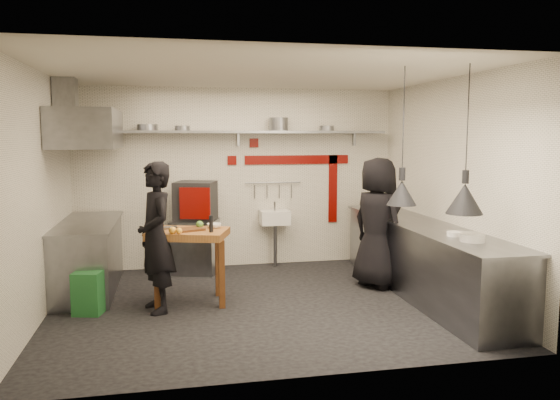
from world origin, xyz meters
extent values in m
plane|color=black|center=(0.00, 0.00, 0.00)|extent=(5.00, 5.00, 0.00)
plane|color=beige|center=(0.00, 0.00, 2.80)|extent=(5.00, 5.00, 0.00)
cube|color=silver|center=(0.00, 2.10, 1.40)|extent=(5.00, 0.04, 2.80)
cube|color=silver|center=(0.00, -2.10, 1.40)|extent=(5.00, 0.04, 2.80)
cube|color=silver|center=(-2.50, 0.00, 1.40)|extent=(0.04, 4.20, 2.80)
cube|color=silver|center=(2.50, 0.00, 1.40)|extent=(0.04, 4.20, 2.80)
cube|color=#610602|center=(0.95, 2.08, 1.68)|extent=(1.70, 0.02, 0.14)
cube|color=#610602|center=(1.55, 2.08, 1.20)|extent=(0.14, 0.02, 1.10)
cube|color=#610602|center=(0.25, 2.08, 1.95)|extent=(0.14, 0.02, 0.14)
cube|color=#610602|center=(-0.10, 2.08, 1.68)|extent=(0.14, 0.02, 0.14)
cube|color=slate|center=(0.00, 1.92, 2.12)|extent=(4.60, 0.34, 0.04)
cube|color=slate|center=(-1.90, 2.07, 2.02)|extent=(0.04, 0.06, 0.24)
cube|color=slate|center=(0.00, 2.07, 2.02)|extent=(0.04, 0.06, 0.24)
cube|color=slate|center=(1.90, 2.07, 2.02)|extent=(0.04, 0.06, 0.24)
cylinder|color=slate|center=(-1.37, 1.92, 2.19)|extent=(0.32, 0.32, 0.09)
cylinder|color=slate|center=(-0.86, 1.92, 2.18)|extent=(0.26, 0.26, 0.07)
cylinder|color=slate|center=(0.62, 1.92, 2.24)|extent=(0.32, 0.32, 0.20)
cylinder|color=slate|center=(1.39, 1.92, 2.18)|extent=(0.24, 0.24, 0.08)
cube|color=slate|center=(-0.71, 1.76, 0.40)|extent=(0.79, 0.75, 0.80)
cube|color=black|center=(-0.69, 1.78, 1.09)|extent=(0.70, 0.68, 0.58)
cube|color=#610602|center=(-0.71, 1.47, 1.09)|extent=(0.44, 0.16, 0.46)
cube|color=black|center=(-0.71, 1.50, 1.09)|extent=(0.32, 0.11, 0.34)
cube|color=silver|center=(0.55, 1.92, 0.78)|extent=(0.46, 0.34, 0.22)
cylinder|color=slate|center=(0.55, 1.92, 0.96)|extent=(0.03, 0.03, 0.14)
cylinder|color=slate|center=(0.55, 1.88, 0.34)|extent=(0.06, 0.06, 0.66)
cylinder|color=slate|center=(0.55, 2.06, 1.32)|extent=(0.90, 0.02, 0.02)
cube|color=slate|center=(2.15, 0.00, 0.45)|extent=(0.70, 3.80, 0.90)
cube|color=slate|center=(2.15, 0.00, 0.92)|extent=(0.76, 3.90, 0.03)
cylinder|color=silver|center=(2.12, -1.19, 0.97)|extent=(0.34, 0.34, 0.09)
cylinder|color=silver|center=(2.10, -0.86, 0.96)|extent=(0.22, 0.22, 0.05)
cube|color=slate|center=(-2.15, 1.05, 0.45)|extent=(0.70, 1.90, 0.90)
cube|color=slate|center=(-2.15, 1.05, 0.92)|extent=(0.76, 2.00, 0.03)
cube|color=slate|center=(-2.10, 1.05, 2.15)|extent=(0.78, 1.60, 0.50)
cube|color=slate|center=(-2.35, 1.05, 2.55)|extent=(0.28, 0.28, 0.50)
cube|color=#1C5C27|center=(-2.02, 0.05, 0.25)|extent=(0.38, 0.38, 0.50)
cube|color=#522C13|center=(-0.85, 0.17, 0.93)|extent=(0.41, 0.35, 0.02)
cylinder|color=black|center=(-0.59, 0.00, 1.02)|extent=(0.06, 0.06, 0.20)
sphere|color=gold|center=(-1.04, -0.02, 0.96)|extent=(0.11, 0.11, 0.09)
sphere|color=gold|center=(-0.97, -0.05, 0.96)|extent=(0.10, 0.10, 0.07)
sphere|color=#4D7E2C|center=(-0.71, 0.29, 0.97)|extent=(0.12, 0.12, 0.09)
cube|color=slate|center=(-1.08, 0.32, 0.94)|extent=(0.18, 0.14, 0.03)
imported|color=silver|center=(-0.53, 0.29, 0.95)|extent=(0.20, 0.20, 0.06)
imported|color=black|center=(-1.24, -0.01, 0.88)|extent=(0.60, 0.74, 1.77)
imported|color=black|center=(1.69, 0.47, 0.89)|extent=(0.86, 1.02, 1.77)
camera|label=1|loc=(-1.07, -6.44, 2.07)|focal=35.00mm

